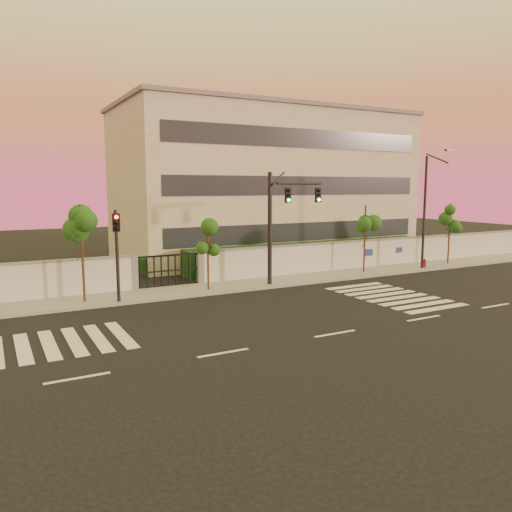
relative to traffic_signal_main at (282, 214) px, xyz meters
name	(u,v)px	position (x,y,z in m)	size (l,w,h in m)	color
ground	(335,334)	(-3.36, -9.66, -4.29)	(120.00, 120.00, 0.00)	black
sidewalk	(226,287)	(-3.36, 0.84, -4.21)	(60.00, 3.00, 0.15)	gray
perimeter_wall	(217,266)	(-3.25, 2.34, -3.22)	(60.00, 0.36, 2.20)	silver
hedge_row	(215,263)	(-2.19, 5.08, -3.47)	(41.00, 4.25, 1.80)	black
institutional_building	(264,184)	(5.64, 12.33, 1.87)	(24.40, 12.40, 12.25)	#B4AF98
road_markings	(257,317)	(-4.94, -5.90, -4.28)	(57.00, 7.62, 0.02)	silver
street_tree_c	(82,231)	(-11.39, 0.52, -0.56)	(1.54, 1.23, 5.06)	#382314
street_tree_d	(208,240)	(-4.70, 0.28, -1.32)	(1.37, 1.09, 4.03)	#382314
street_tree_e	(365,223)	(6.95, 0.65, -0.82)	(1.42, 1.13, 4.71)	#382314
street_tree_f	(450,220)	(15.10, 0.58, -0.83)	(1.49, 1.19, 4.69)	#382314
traffic_signal_main	(282,214)	(0.00, 0.00, 0.00)	(4.22, 1.43, 6.78)	black
traffic_signal_secondary	(117,245)	(-9.88, -0.35, -1.24)	(0.37, 0.35, 4.80)	black
streetlight_east	(427,206)	(11.74, -0.18, 0.26)	(0.50, 2.02, 8.41)	black
fire_hydrant	(424,264)	(12.07, 0.05, -3.90)	(0.29, 0.29, 0.78)	red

